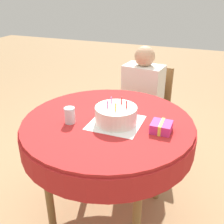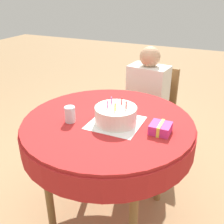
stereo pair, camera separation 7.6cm
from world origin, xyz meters
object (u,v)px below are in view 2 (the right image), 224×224
at_px(chair, 150,109).
at_px(gift_box, 160,128).
at_px(person, 147,96).
at_px(birthday_cake, 116,115).
at_px(drinking_glass, 70,114).

bearing_deg(chair, gift_box, -63.61).
distance_m(person, birthday_cake, 0.86).
relative_size(chair, birthday_cake, 3.42).
relative_size(person, drinking_glass, 10.99).
relative_size(person, birthday_cake, 4.29).
bearing_deg(gift_box, person, 111.72).
bearing_deg(chair, drinking_glass, -94.11).
bearing_deg(birthday_cake, gift_box, -0.51).
bearing_deg(person, drinking_glass, -94.54).
distance_m(birthday_cake, gift_box, 0.27).
xyz_separation_m(drinking_glass, gift_box, (0.53, 0.09, -0.02)).
height_order(birthday_cake, gift_box, birthday_cake).
bearing_deg(drinking_glass, birthday_cake, 20.59).
bearing_deg(drinking_glass, person, 78.03).
xyz_separation_m(person, gift_box, (0.33, -0.83, 0.17)).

